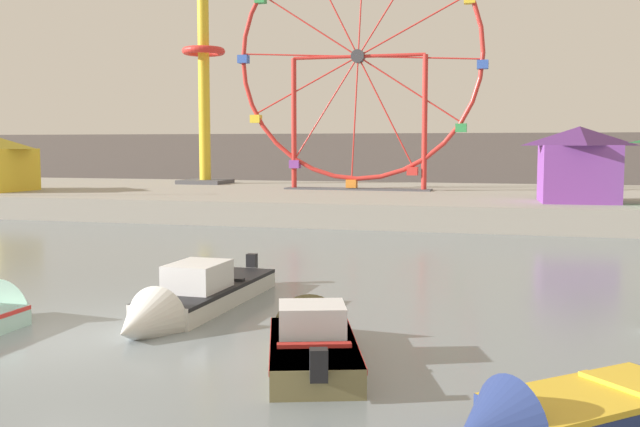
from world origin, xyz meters
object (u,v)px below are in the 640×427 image
motorboat_pale_grey (188,300)px  drop_tower_yellow_tower (204,65)px  motorboat_olive_wood (311,337)px  ferris_wheel_red_frame (358,60)px  motorboat_navy_blue (556,415)px  carnival_booth_purple_stall (579,163)px

motorboat_pale_grey → drop_tower_yellow_tower: bearing=-155.2°
motorboat_olive_wood → motorboat_pale_grey: bearing=38.4°
motorboat_pale_grey → drop_tower_yellow_tower: drop_tower_yellow_tower is taller
motorboat_olive_wood → drop_tower_yellow_tower: drop_tower_yellow_tower is taller
ferris_wheel_red_frame → motorboat_navy_blue: bearing=-73.6°
motorboat_olive_wood → motorboat_navy_blue: motorboat_olive_wood is taller
drop_tower_yellow_tower → carnival_booth_purple_stall: bearing=-25.1°
ferris_wheel_red_frame → drop_tower_yellow_tower: 11.22m
motorboat_pale_grey → motorboat_navy_blue: (6.93, -4.59, -0.08)m
motorboat_pale_grey → carnival_booth_purple_stall: (8.89, 19.19, 2.39)m
motorboat_olive_wood → ferris_wheel_red_frame: size_ratio=0.31×
motorboat_olive_wood → drop_tower_yellow_tower: size_ratio=0.25×
motorboat_pale_grey → motorboat_navy_blue: bearing=58.3°
motorboat_pale_grey → drop_tower_yellow_tower: (-12.42, 29.17, 8.05)m
motorboat_olive_wood → carnival_booth_purple_stall: carnival_booth_purple_stall is taller
drop_tower_yellow_tower → carnival_booth_purple_stall: drop_tower_yellow_tower is taller
motorboat_olive_wood → motorboat_navy_blue: size_ratio=1.21×
motorboat_navy_blue → drop_tower_yellow_tower: (-19.35, 33.76, 8.13)m
motorboat_olive_wood → carnival_booth_purple_stall: bearing=-33.1°
motorboat_pale_grey → motorboat_navy_blue: size_ratio=1.77×
ferris_wheel_red_frame → carnival_booth_purple_stall: size_ratio=3.81×
motorboat_olive_wood → drop_tower_yellow_tower: (-15.61, 31.28, 8.06)m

